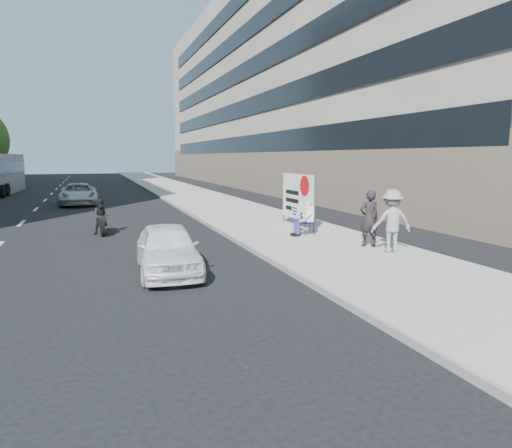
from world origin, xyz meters
name	(u,v)px	position (x,y,z in m)	size (l,w,h in m)	color
ground	(253,293)	(0.00, 0.00, 0.00)	(160.00, 160.00, 0.00)	black
near_sidewalk	(210,202)	(4.00, 20.00, 0.07)	(5.00, 120.00, 0.15)	#9D9A93
near_building	(308,85)	(17.00, 32.00, 10.00)	(14.00, 70.00, 20.00)	gray
seated_protester	(304,216)	(4.06, 5.74, 0.87)	(0.83, 1.12, 1.31)	navy
jogger	(392,221)	(5.22, 2.08, 1.12)	(1.25, 0.72, 1.94)	gray
pedestrian_woman	(369,218)	(5.13, 3.15, 1.07)	(0.67, 0.44, 1.85)	black
protest_banner	(298,197)	(4.78, 7.89, 1.40)	(0.08, 3.06, 2.20)	#4C4C4C
white_sedan_near	(168,249)	(-1.53, 2.48, 0.65)	(1.55, 3.84, 1.31)	white
white_sedan_far	(78,194)	(-4.16, 21.99, 0.68)	(2.26, 4.91, 1.36)	silver
motorcycle	(102,218)	(-3.02, 9.56, 0.64)	(0.74, 2.05, 1.42)	black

